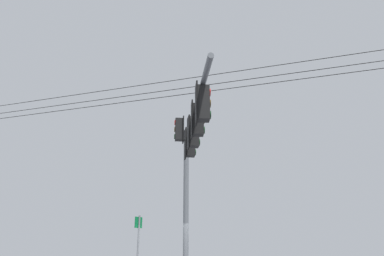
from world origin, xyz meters
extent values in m
cylinder|color=slate|center=(0.35, -0.49, 3.04)|extent=(0.20, 0.20, 6.08)
cylinder|color=slate|center=(-2.63, 0.78, 5.56)|extent=(6.02, 2.68, 0.14)
cube|color=black|center=(0.23, -0.77, 6.11)|extent=(0.39, 0.39, 0.90)
cube|color=black|center=(0.30, -0.61, 6.11)|extent=(0.42, 0.21, 1.04)
cylinder|color=red|center=(0.17, -0.92, 6.41)|extent=(0.20, 0.11, 0.20)
cylinder|color=#3C2703|center=(0.17, -0.92, 6.11)|extent=(0.20, 0.11, 0.20)
cylinder|color=black|center=(0.17, -0.92, 5.81)|extent=(0.20, 0.11, 0.20)
cube|color=black|center=(0.47, -0.22, 6.11)|extent=(0.39, 0.39, 0.90)
cube|color=black|center=(0.40, -0.37, 6.11)|extent=(0.42, 0.21, 1.04)
cylinder|color=red|center=(0.53, -0.06, 6.41)|extent=(0.20, 0.11, 0.20)
cylinder|color=#3C2703|center=(0.53, -0.06, 6.11)|extent=(0.20, 0.11, 0.20)
cylinder|color=black|center=(0.53, -0.06, 5.81)|extent=(0.20, 0.11, 0.20)
cube|color=black|center=(-1.25, 0.19, 5.01)|extent=(0.39, 0.39, 0.90)
cube|color=black|center=(-1.18, 0.35, 5.01)|extent=(0.42, 0.20, 1.04)
cylinder|color=red|center=(-1.31, 0.04, 5.31)|extent=(0.20, 0.10, 0.20)
cylinder|color=#3C2703|center=(-1.31, 0.04, 5.01)|extent=(0.20, 0.10, 0.20)
cylinder|color=black|center=(-1.31, 0.04, 4.71)|extent=(0.20, 0.10, 0.20)
cube|color=black|center=(-2.29, 0.64, 5.01)|extent=(0.39, 0.39, 0.90)
cube|color=black|center=(-2.23, 0.80, 5.01)|extent=(0.43, 0.19, 1.04)
cylinder|color=red|center=(-2.35, 0.48, 5.31)|extent=(0.20, 0.10, 0.20)
cylinder|color=#3C2703|center=(-2.35, 0.48, 5.01)|extent=(0.20, 0.10, 0.20)
cylinder|color=black|center=(-2.35, 0.48, 4.71)|extent=(0.20, 0.10, 0.20)
cube|color=black|center=(-3.34, 1.08, 5.01)|extent=(0.40, 0.40, 0.90)
cube|color=black|center=(-3.27, 1.24, 5.01)|extent=(0.41, 0.23, 1.04)
cylinder|color=red|center=(-3.41, 0.94, 5.31)|extent=(0.19, 0.11, 0.20)
cylinder|color=#3C2703|center=(-3.41, 0.94, 5.01)|extent=(0.19, 0.11, 0.20)
cylinder|color=black|center=(-3.41, 0.94, 4.71)|extent=(0.19, 0.11, 0.20)
cube|color=black|center=(-4.39, 1.53, 5.01)|extent=(0.40, 0.40, 0.90)
cube|color=black|center=(-4.31, 1.69, 5.01)|extent=(0.41, 0.22, 1.04)
cylinder|color=red|center=(-4.46, 1.38, 5.31)|extent=(0.19, 0.11, 0.20)
cylinder|color=#3C2703|center=(-4.46, 1.38, 5.01)|extent=(0.19, 0.11, 0.20)
cylinder|color=black|center=(-4.46, 1.38, 4.71)|extent=(0.19, 0.11, 0.20)
cylinder|color=slate|center=(1.50, 0.87, 1.41)|extent=(0.07, 0.07, 2.82)
cube|color=#0C7238|center=(1.54, 0.89, 2.57)|extent=(0.20, 0.35, 0.40)
cube|color=white|center=(1.55, 0.90, 2.57)|extent=(0.16, 0.29, 0.34)
cylinder|color=black|center=(1.47, 0.53, 7.71)|extent=(24.69, 22.55, 0.57)
cylinder|color=black|center=(1.47, 0.53, 8.00)|extent=(24.69, 22.55, 0.57)
cylinder|color=black|center=(1.47, 0.53, 8.43)|extent=(24.69, 22.55, 0.57)
camera|label=1|loc=(-11.02, 5.49, 1.64)|focal=31.94mm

